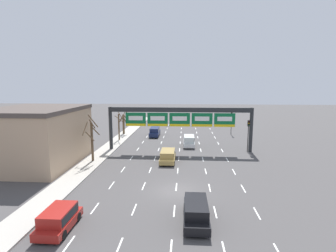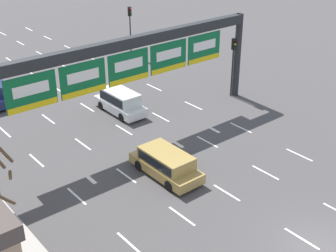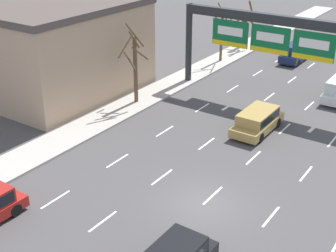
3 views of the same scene
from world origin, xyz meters
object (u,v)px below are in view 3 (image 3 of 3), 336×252
at_px(tree_bare_second, 222,33).
at_px(suv_navy, 296,51).
at_px(sign_gantry, 316,39).
at_px(tree_bare_closest, 135,64).
at_px(tree_bare_third, 244,25).
at_px(suv_gold, 258,120).

bearing_deg(tree_bare_second, suv_navy, 37.57).
bearing_deg(sign_gantry, suv_navy, 114.62).
height_order(tree_bare_closest, tree_bare_third, tree_bare_closest).
distance_m(suv_navy, tree_bare_second, 7.70).
distance_m(sign_gantry, suv_gold, 7.49).
distance_m(suv_gold, tree_bare_closest, 10.20).
xyz_separation_m(suv_gold, tree_bare_second, (-9.59, 12.46, 2.07)).
bearing_deg(sign_gantry, tree_bare_third, 132.75).
distance_m(suv_gold, suv_navy, 17.40).
height_order(suv_navy, tree_bare_second, tree_bare_second).
bearing_deg(tree_bare_second, tree_bare_third, 95.10).
relative_size(suv_gold, tree_bare_third, 0.94).
distance_m(suv_navy, tree_bare_third, 6.73).
bearing_deg(tree_bare_closest, sign_gantry, 30.03).
bearing_deg(suv_navy, tree_bare_third, 168.46).
bearing_deg(suv_navy, tree_bare_second, -142.43).
bearing_deg(sign_gantry, suv_gold, -103.80).
distance_m(sign_gantry, tree_bare_second, 13.09).
bearing_deg(tree_bare_third, sign_gantry, -47.25).
bearing_deg(tree_bare_third, tree_bare_closest, -89.37).
relative_size(sign_gantry, tree_bare_third, 4.33).
height_order(sign_gantry, suv_gold, sign_gantry).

